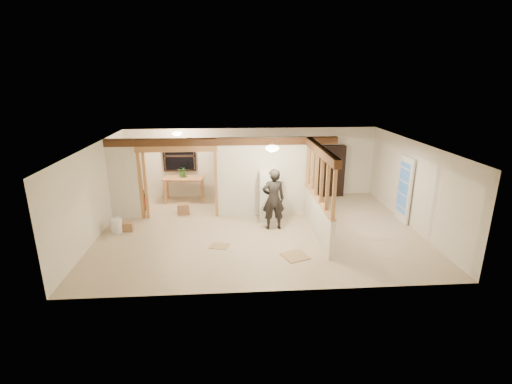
{
  "coord_description": "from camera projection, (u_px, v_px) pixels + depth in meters",
  "views": [
    {
      "loc": [
        -0.78,
        -9.93,
        4.27
      ],
      "look_at": [
        -0.06,
        0.4,
        1.02
      ],
      "focal_mm": 26.0,
      "sensor_mm": 36.0,
      "label": 1
    }
  ],
  "objects": [
    {
      "name": "wall_left",
      "position": [
        95.0,
        192.0,
        10.1
      ],
      "size": [
        0.01,
        6.5,
        2.5
      ],
      "primitive_type": "cube",
      "color": "silver",
      "rests_on": "floor"
    },
    {
      "name": "wall_back",
      "position": [
        252.0,
        163.0,
        13.5
      ],
      "size": [
        9.0,
        0.01,
        2.5
      ],
      "primitive_type": "cube",
      "color": "silver",
      "rests_on": "floor"
    },
    {
      "name": "box_util_a",
      "position": [
        183.0,
        209.0,
        11.97
      ],
      "size": [
        0.42,
        0.38,
        0.33
      ],
      "primitive_type": "cube",
      "rotation": [
        0.0,
        0.0,
        0.14
      ],
      "color": "#976C49",
      "rests_on": "floor"
    },
    {
      "name": "floor_panel_near",
      "position": [
        295.0,
        256.0,
        9.16
      ],
      "size": [
        0.74,
        0.74,
        0.02
      ],
      "primitive_type": "cube",
      "rotation": [
        0.0,
        0.0,
        0.36
      ],
      "color": "tan",
      "rests_on": "floor"
    },
    {
      "name": "floor_panel_far",
      "position": [
        219.0,
        246.0,
        9.71
      ],
      "size": [
        0.56,
        0.49,
        0.02
      ],
      "primitive_type": "cube",
      "rotation": [
        0.0,
        0.0,
        -0.26
      ],
      "color": "tan",
      "rests_on": "floor"
    },
    {
      "name": "hanging_bulb",
      "position": [
        191.0,
        146.0,
        11.51
      ],
      "size": [
        0.07,
        0.07,
        0.07
      ],
      "primitive_type": "ellipsoid",
      "color": "#FFD88C",
      "rests_on": "ceiling"
    },
    {
      "name": "wall_front",
      "position": [
        272.0,
        236.0,
        7.31
      ],
      "size": [
        9.0,
        0.01,
        2.5
      ],
      "primitive_type": "cube",
      "color": "silver",
      "rests_on": "floor"
    },
    {
      "name": "wall_right",
      "position": [
        414.0,
        185.0,
        10.7
      ],
      "size": [
        0.01,
        6.5,
        2.5
      ],
      "primitive_type": "cube",
      "color": "silver",
      "rests_on": "floor"
    },
    {
      "name": "french_door",
      "position": [
        404.0,
        189.0,
        11.15
      ],
      "size": [
        0.12,
        0.86,
        2.0
      ],
      "primitive_type": "cube",
      "color": "white",
      "rests_on": "floor"
    },
    {
      "name": "stud_partition",
      "position": [
        319.0,
        177.0,
        10.01
      ],
      "size": [
        0.14,
        3.2,
        1.32
      ],
      "primitive_type": "cube",
      "color": "tan",
      "rests_on": "pony_wall"
    },
    {
      "name": "header_beam_right",
      "position": [
        321.0,
        151.0,
        9.79
      ],
      "size": [
        0.18,
        3.3,
        0.22
      ],
      "primitive_type": "cube",
      "color": "#52311C",
      "rests_on": "ceiling"
    },
    {
      "name": "floor",
      "position": [
        259.0,
        230.0,
        10.78
      ],
      "size": [
        9.0,
        6.5,
        0.01
      ],
      "primitive_type": "cube",
      "color": "#C3AF91",
      "rests_on": "ground"
    },
    {
      "name": "work_table",
      "position": [
        184.0,
        189.0,
        13.1
      ],
      "size": [
        1.45,
        0.85,
        0.87
      ],
      "primitive_type": "cube",
      "rotation": [
        0.0,
        0.0,
        -0.12
      ],
      "color": "tan",
      "rests_on": "floor"
    },
    {
      "name": "doorway_frame",
      "position": [
        179.0,
        183.0,
        11.43
      ],
      "size": [
        2.46,
        0.14,
        2.2
      ],
      "primitive_type": "cube",
      "color": "tan",
      "rests_on": "floor"
    },
    {
      "name": "ceiling",
      "position": [
        259.0,
        144.0,
        10.03
      ],
      "size": [
        9.0,
        6.5,
        0.01
      ],
      "primitive_type": "cube",
      "color": "white"
    },
    {
      "name": "refrigerator",
      "position": [
        270.0,
        196.0,
        11.38
      ],
      "size": [
        0.62,
        0.6,
        1.5
      ],
      "primitive_type": "cube",
      "color": "white",
      "rests_on": "floor"
    },
    {
      "name": "woman",
      "position": [
        273.0,
        199.0,
        10.59
      ],
      "size": [
        0.69,
        0.48,
        1.8
      ],
      "primitive_type": "imported",
      "rotation": [
        0.0,
        0.0,
        3.21
      ],
      "color": "#272526",
      "rests_on": "floor"
    },
    {
      "name": "box_util_b",
      "position": [
        135.0,
        205.0,
        12.38
      ],
      "size": [
        0.33,
        0.33,
        0.3
      ],
      "primitive_type": "cube",
      "rotation": [
        0.0,
        0.0,
        -0.02
      ],
      "color": "#976C49",
      "rests_on": "floor"
    },
    {
      "name": "header_beam_back",
      "position": [
        223.0,
        142.0,
        11.14
      ],
      "size": [
        7.0,
        0.18,
        0.22
      ],
      "primitive_type": "cube",
      "color": "#52311C",
      "rests_on": "ceiling"
    },
    {
      "name": "pony_wall",
      "position": [
        317.0,
        217.0,
        10.35
      ],
      "size": [
        0.12,
        3.2,
        1.0
      ],
      "primitive_type": "cube",
      "color": "silver",
      "rests_on": "floor"
    },
    {
      "name": "window_back",
      "position": [
        179.0,
        156.0,
        13.16
      ],
      "size": [
        1.12,
        0.1,
        1.1
      ],
      "primitive_type": "cube",
      "color": "black",
      "rests_on": "wall_back"
    },
    {
      "name": "potted_plant",
      "position": [
        183.0,
        172.0,
        12.95
      ],
      "size": [
        0.44,
        0.41,
        0.39
      ],
      "primitive_type": "imported",
      "rotation": [
        0.0,
        0.0,
        -0.36
      ],
      "color": "#32642A",
      "rests_on": "work_table"
    },
    {
      "name": "ceiling_dome_main",
      "position": [
        272.0,
        148.0,
        9.58
      ],
      "size": [
        0.36,
        0.36,
        0.16
      ],
      "primitive_type": "ellipsoid",
      "color": "#FFEABF",
      "rests_on": "ceiling"
    },
    {
      "name": "partition_center",
      "position": [
        262.0,
        177.0,
        11.56
      ],
      "size": [
        2.8,
        0.12,
        2.5
      ],
      "primitive_type": "cube",
      "color": "silver",
      "rests_on": "floor"
    },
    {
      "name": "ceiling_dome_util",
      "position": [
        177.0,
        133.0,
        12.06
      ],
      "size": [
        0.32,
        0.32,
        0.14
      ],
      "primitive_type": "ellipsoid",
      "color": "#FFEABF",
      "rests_on": "ceiling"
    },
    {
      "name": "bookshelf",
      "position": [
        331.0,
        171.0,
        13.56
      ],
      "size": [
        0.94,
        0.31,
        1.88
      ],
      "primitive_type": "cube",
      "color": "black",
      "rests_on": "floor"
    },
    {
      "name": "shop_vac",
      "position": [
        141.0,
        200.0,
        12.31
      ],
      "size": [
        0.57,
        0.57,
        0.63
      ],
      "primitive_type": "cylinder",
      "rotation": [
        0.0,
        0.0,
        -0.2
      ],
      "color": "maroon",
      "rests_on": "floor"
    },
    {
      "name": "partition_left_stub",
      "position": [
        124.0,
        180.0,
        11.28
      ],
      "size": [
        0.9,
        0.12,
        2.5
      ],
      "primitive_type": "cube",
      "color": "silver",
      "rests_on": "floor"
    },
    {
      "name": "bucket",
      "position": [
        117.0,
        226.0,
        10.53
      ],
      "size": [
        0.37,
        0.37,
        0.41
      ],
      "primitive_type": "cylinder",
      "rotation": [
        0.0,
        0.0,
        0.16
      ],
      "color": "white",
      "rests_on": "floor"
    },
    {
      "name": "box_front",
      "position": [
        128.0,
        227.0,
        10.66
      ],
      "size": [
        0.31,
        0.26,
        0.25
      ],
      "primitive_type": "cube",
      "rotation": [
        0.0,
        0.0,
        0.03
      ],
      "color": "#976C49",
      "rests_on": "floor"
    }
  ]
}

